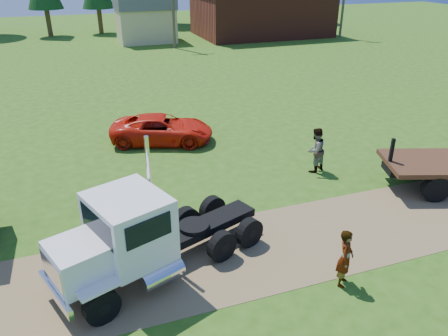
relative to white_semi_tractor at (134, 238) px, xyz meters
name	(u,v)px	position (x,y,z in m)	size (l,w,h in m)	color
ground	(255,250)	(3.80, 0.07, -1.39)	(140.00, 140.00, 0.00)	#2C5312
dirt_track	(255,250)	(3.80, 0.07, -1.39)	(120.00, 4.20, 0.01)	olive
white_semi_tractor	(134,238)	(0.00, 0.00, 0.00)	(6.84, 4.27, 4.08)	black
orange_pickup	(162,129)	(2.99, 10.10, -0.69)	(2.34, 5.07, 1.41)	red
spectator_a	(345,258)	(5.52, -2.23, -0.50)	(0.65, 0.43, 1.78)	#999999
spectator_b	(315,150)	(8.53, 4.55, -0.40)	(0.97, 0.75, 1.99)	#999999
brick_building	(261,12)	(21.80, 40.07, 1.27)	(15.40, 10.40, 5.30)	maroon
tan_shed	(145,19)	(7.80, 40.07, 1.03)	(6.20, 5.40, 4.70)	tan
utility_poles	(173,0)	(9.80, 35.07, 3.32)	(42.20, 0.28, 9.00)	#493A29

